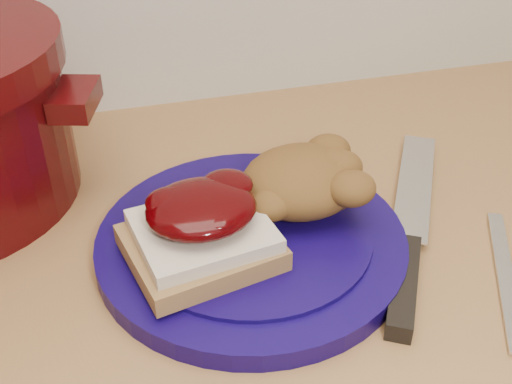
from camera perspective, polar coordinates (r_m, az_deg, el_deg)
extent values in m
cylinder|color=#0F0444|center=(0.58, -0.42, -4.53)|extent=(0.31, 0.31, 0.02)
cube|color=olive|center=(0.54, -4.93, -4.92)|extent=(0.14, 0.13, 0.02)
cube|color=beige|center=(0.54, -4.76, -3.44)|extent=(0.12, 0.11, 0.01)
ellipsoid|color=black|center=(0.53, -4.90, -1.45)|extent=(0.10, 0.09, 0.03)
ellipsoid|color=brown|center=(0.59, 4.05, 0.99)|extent=(0.12, 0.11, 0.06)
cube|color=black|center=(0.55, 13.00, -8.06)|extent=(0.08, 0.11, 0.02)
cube|color=silver|center=(0.68, 13.95, 0.72)|extent=(0.13, 0.18, 0.00)
cube|color=silver|center=(0.60, 21.28, -6.94)|extent=(0.09, 0.16, 0.00)
cube|color=#370506|center=(0.62, -15.80, 7.95)|extent=(0.05, 0.07, 0.02)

